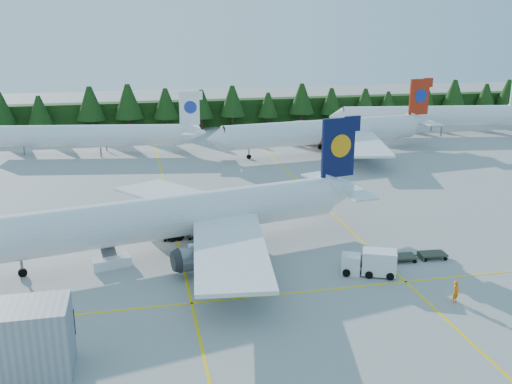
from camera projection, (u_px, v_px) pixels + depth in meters
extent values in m
plane|color=#979893|center=(324.00, 262.00, 57.57)|extent=(320.00, 320.00, 0.00)
cube|color=yellow|center=(170.00, 210.00, 73.46)|extent=(0.25, 120.00, 0.01)
cube|color=yellow|center=(318.00, 201.00, 77.52)|extent=(0.25, 120.00, 0.01)
cube|color=yellow|center=(345.00, 288.00, 51.95)|extent=(80.00, 0.25, 0.01)
cube|color=black|center=(211.00, 113.00, 133.54)|extent=(220.00, 4.00, 6.00)
cube|color=gray|center=(25.00, 341.00, 38.44)|extent=(6.00, 4.00, 5.20)
cylinder|color=silver|center=(167.00, 217.00, 58.78)|extent=(37.66, 12.08, 4.42)
cube|color=#070F35|center=(338.00, 148.00, 65.22)|extent=(4.19, 1.24, 6.85)
cube|color=silver|center=(173.00, 195.00, 68.48)|extent=(14.01, 17.66, 1.25)
cylinder|color=slate|center=(162.00, 217.00, 65.45)|extent=(4.15, 3.04, 2.32)
cube|color=silver|center=(230.00, 250.00, 52.06)|extent=(8.35, 17.17, 1.25)
cylinder|color=slate|center=(197.00, 257.00, 54.24)|extent=(4.15, 3.04, 2.32)
cylinder|color=slate|center=(22.00, 267.00, 54.06)|extent=(0.27, 0.27, 1.88)
cylinder|color=silver|center=(322.00, 132.00, 104.85)|extent=(37.94, 9.27, 4.43)
cone|color=silver|center=(216.00, 139.00, 98.28)|extent=(3.65, 4.80, 4.43)
cube|color=#A8210B|center=(419.00, 97.00, 109.88)|extent=(4.23, 0.93, 6.87)
cube|color=silver|center=(316.00, 126.00, 114.62)|extent=(13.14, 17.87, 1.26)
cylinder|color=slate|center=(313.00, 137.00, 111.64)|extent=(4.04, 2.80, 2.33)
cube|color=silver|center=(364.00, 144.00, 97.61)|extent=(9.58, 17.56, 1.26)
cylinder|color=slate|center=(344.00, 150.00, 100.04)|extent=(4.04, 2.80, 2.33)
cylinder|color=slate|center=(249.00, 154.00, 101.10)|extent=(0.27, 0.27, 1.88)
cylinder|color=silver|center=(92.00, 135.00, 104.15)|extent=(33.10, 9.17, 3.87)
cube|color=silver|center=(189.00, 108.00, 103.63)|extent=(3.68, 0.93, 6.00)
cylinder|color=slate|center=(24.00, 151.00, 104.33)|extent=(0.23, 0.23, 1.55)
cylinder|color=silver|center=(428.00, 116.00, 123.21)|extent=(37.21, 9.62, 4.35)
cone|color=silver|center=(336.00, 117.00, 121.88)|extent=(3.64, 4.74, 4.35)
cylinder|color=slate|center=(363.00, 131.00, 123.14)|extent=(0.26, 0.26, 1.74)
cube|color=silver|center=(111.00, 262.00, 56.47)|extent=(4.10, 2.82, 0.98)
cube|color=slate|center=(106.00, 241.00, 57.55)|extent=(2.26, 3.79, 2.64)
cube|color=slate|center=(101.00, 225.00, 58.73)|extent=(1.81, 1.43, 0.11)
cube|color=silver|center=(351.00, 264.00, 54.86)|extent=(2.32, 2.32, 1.86)
cube|color=black|center=(351.00, 260.00, 54.73)|extent=(2.04, 2.14, 0.80)
cube|color=silver|center=(379.00, 262.00, 54.26)|extent=(3.69, 3.04, 2.30)
cube|color=#333728|center=(371.00, 259.00, 57.10)|extent=(2.81, 1.89, 0.16)
cube|color=#333728|center=(402.00, 256.00, 57.74)|extent=(2.81, 1.89, 0.16)
cube|color=#333728|center=(433.00, 254.00, 58.38)|extent=(2.81, 1.89, 0.16)
cube|color=#333728|center=(171.00, 235.00, 63.73)|extent=(2.32, 1.91, 0.13)
cube|color=silver|center=(171.00, 229.00, 63.50)|extent=(1.67, 1.63, 1.49)
cube|color=#333728|center=(196.00, 234.00, 64.18)|extent=(2.32, 1.91, 0.13)
cube|color=silver|center=(195.00, 227.00, 63.95)|extent=(1.67, 1.63, 1.49)
imported|color=#FF6705|center=(456.00, 292.00, 49.06)|extent=(0.85, 0.76, 1.96)
imported|color=#FD6E05|center=(249.00, 268.00, 53.98)|extent=(1.06, 0.93, 1.83)
imported|color=orange|center=(356.00, 267.00, 54.50)|extent=(0.54, 0.72, 1.61)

